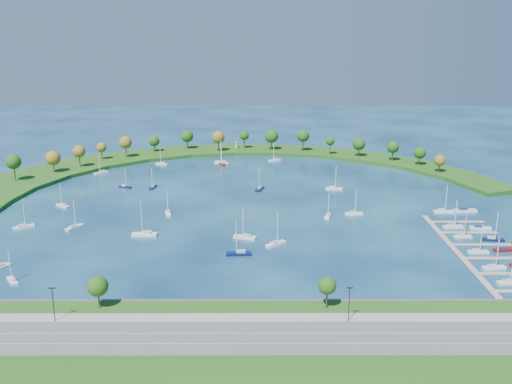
{
  "coord_description": "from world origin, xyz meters",
  "views": [
    {
      "loc": [
        4.6,
        -254.96,
        78.47
      ],
      "look_at": [
        5.0,
        5.0,
        4.0
      ],
      "focal_mm": 40.09,
      "sensor_mm": 36.0,
      "label": 1
    }
  ],
  "objects_px": {
    "moored_boat_0": "(222,163)",
    "dock_system": "(476,251)",
    "moored_boat_20": "(168,213)",
    "docked_boat_0": "(509,281)",
    "docked_boat_4": "(478,251)",
    "moored_boat_1": "(125,186)",
    "moored_boat_12": "(275,160)",
    "moored_boat_6": "(260,188)",
    "docked_boat_8": "(453,226)",
    "docked_boat_6": "(463,236)",
    "harbor_tower": "(236,145)",
    "docked_boat_5": "(504,249)",
    "moored_boat_17": "(334,188)",
    "docked_boat_11": "(465,210)",
    "moored_boat_2": "(24,226)",
    "moored_boat_16": "(145,234)",
    "docked_boat_2": "(494,267)",
    "docked_boat_7": "(493,239)",
    "moored_boat_19": "(162,163)",
    "moored_boat_11": "(239,253)",
    "moored_boat_8": "(153,186)",
    "moored_boat_15": "(245,236)",
    "moored_boat_3": "(63,205)",
    "moored_boat_4": "(354,213)",
    "moored_boat_18": "(74,226)",
    "docked_boat_10": "(443,211)",
    "moored_boat_9": "(222,162)",
    "moored_boat_14": "(12,280)",
    "docked_boat_9": "(480,228)",
    "moored_boat_7": "(328,215)",
    "moored_boat_10": "(276,243)",
    "moored_boat_5": "(101,172)"
  },
  "relations": [
    {
      "from": "docked_boat_10",
      "to": "docked_boat_6",
      "type": "bearing_deg",
      "value": -92.35
    },
    {
      "from": "docked_boat_5",
      "to": "docked_boat_11",
      "type": "bearing_deg",
      "value": 77.86
    },
    {
      "from": "docked_boat_5",
      "to": "harbor_tower",
      "type": "bearing_deg",
      "value": 110.5
    },
    {
      "from": "moored_boat_15",
      "to": "docked_boat_5",
      "type": "xyz_separation_m",
      "value": [
        95.32,
        -13.02,
        -0.32
      ]
    },
    {
      "from": "moored_boat_7",
      "to": "moored_boat_10",
      "type": "bearing_deg",
      "value": 160.6
    },
    {
      "from": "moored_boat_15",
      "to": "docked_boat_9",
      "type": "bearing_deg",
      "value": -156.48
    },
    {
      "from": "moored_boat_12",
      "to": "docked_boat_10",
      "type": "height_order",
      "value": "docked_boat_10"
    },
    {
      "from": "docked_boat_2",
      "to": "docked_boat_7",
      "type": "xyz_separation_m",
      "value": [
        10.5,
        26.86,
        0.01
      ]
    },
    {
      "from": "moored_boat_4",
      "to": "moored_boat_5",
      "type": "xyz_separation_m",
      "value": [
        -130.0,
        74.35,
        -0.0
      ]
    },
    {
      "from": "moored_boat_3",
      "to": "moored_boat_4",
      "type": "bearing_deg",
      "value": -150.59
    },
    {
      "from": "moored_boat_16",
      "to": "docked_boat_0",
      "type": "relative_size",
      "value": 1.31
    },
    {
      "from": "moored_boat_0",
      "to": "dock_system",
      "type": "bearing_deg",
      "value": -167.92
    },
    {
      "from": "moored_boat_0",
      "to": "moored_boat_15",
      "type": "relative_size",
      "value": 0.94
    },
    {
      "from": "moored_boat_11",
      "to": "docked_boat_0",
      "type": "distance_m",
      "value": 90.15
    },
    {
      "from": "moored_boat_6",
      "to": "docked_boat_8",
      "type": "relative_size",
      "value": 0.98
    },
    {
      "from": "moored_boat_16",
      "to": "docked_boat_2",
      "type": "height_order",
      "value": "moored_boat_16"
    },
    {
      "from": "moored_boat_4",
      "to": "docked_boat_10",
      "type": "height_order",
      "value": "docked_boat_10"
    },
    {
      "from": "docked_boat_5",
      "to": "docked_boat_8",
      "type": "distance_m",
      "value": 27.27
    },
    {
      "from": "docked_boat_0",
      "to": "docked_boat_4",
      "type": "height_order",
      "value": "docked_boat_4"
    },
    {
      "from": "moored_boat_16",
      "to": "moored_boat_15",
      "type": "bearing_deg",
      "value": 176.62
    },
    {
      "from": "moored_boat_16",
      "to": "moored_boat_12",
      "type": "bearing_deg",
      "value": -111.91
    },
    {
      "from": "dock_system",
      "to": "moored_boat_3",
      "type": "distance_m",
      "value": 177.52
    },
    {
      "from": "docked_boat_6",
      "to": "harbor_tower",
      "type": "bearing_deg",
      "value": 116.7
    },
    {
      "from": "dock_system",
      "to": "docked_boat_11",
      "type": "height_order",
      "value": "docked_boat_11"
    },
    {
      "from": "moored_boat_19",
      "to": "docked_boat_8",
      "type": "relative_size",
      "value": 0.91
    },
    {
      "from": "dock_system",
      "to": "moored_boat_19",
      "type": "relative_size",
      "value": 7.51
    },
    {
      "from": "dock_system",
      "to": "moored_boat_20",
      "type": "relative_size",
      "value": 7.38
    },
    {
      "from": "harbor_tower",
      "to": "moored_boat_3",
      "type": "height_order",
      "value": "moored_boat_3"
    },
    {
      "from": "moored_boat_19",
      "to": "moored_boat_6",
      "type": "bearing_deg",
      "value": 154.92
    },
    {
      "from": "moored_boat_11",
      "to": "moored_boat_0",
      "type": "bearing_deg",
      "value": -86.9
    },
    {
      "from": "docked_boat_2",
      "to": "moored_boat_9",
      "type": "bearing_deg",
      "value": 115.29
    },
    {
      "from": "moored_boat_2",
      "to": "docked_boat_6",
      "type": "relative_size",
      "value": 1.19
    },
    {
      "from": "harbor_tower",
      "to": "docked_boat_6",
      "type": "distance_m",
      "value": 188.56
    },
    {
      "from": "moored_boat_18",
      "to": "moored_boat_0",
      "type": "bearing_deg",
      "value": 8.32
    },
    {
      "from": "docked_boat_2",
      "to": "docked_boat_9",
      "type": "height_order",
      "value": "docked_boat_2"
    },
    {
      "from": "moored_boat_0",
      "to": "moored_boat_18",
      "type": "relative_size",
      "value": 1.04
    },
    {
      "from": "moored_boat_14",
      "to": "docked_boat_10",
      "type": "height_order",
      "value": "docked_boat_10"
    },
    {
      "from": "moored_boat_19",
      "to": "docked_boat_5",
      "type": "height_order",
      "value": "moored_boat_19"
    },
    {
      "from": "moored_boat_16",
      "to": "docked_boat_9",
      "type": "bearing_deg",
      "value": -175.91
    },
    {
      "from": "docked_boat_0",
      "to": "docked_boat_2",
      "type": "xyz_separation_m",
      "value": [
        -0.01,
        11.63,
        0.02
      ]
    },
    {
      "from": "moored_boat_1",
      "to": "moored_boat_12",
      "type": "relative_size",
      "value": 0.84
    },
    {
      "from": "moored_boat_9",
      "to": "docked_boat_10",
      "type": "xyz_separation_m",
      "value": [
        103.17,
        -95.83,
        -0.05
      ]
    },
    {
      "from": "docked_boat_11",
      "to": "docked_boat_6",
      "type": "bearing_deg",
      "value": -114.46
    },
    {
      "from": "moored_boat_14",
      "to": "moored_boat_11",
      "type": "bearing_deg",
      "value": -108.8
    },
    {
      "from": "moored_boat_15",
      "to": "dock_system",
      "type": "bearing_deg",
      "value": -172.22
    },
    {
      "from": "harbor_tower",
      "to": "moored_boat_17",
      "type": "bearing_deg",
      "value": -61.01
    },
    {
      "from": "moored_boat_1",
      "to": "moored_boat_10",
      "type": "xyz_separation_m",
      "value": [
        74.49,
        -81.02,
        0.08
      ]
    },
    {
      "from": "moored_boat_8",
      "to": "docked_boat_4",
      "type": "relative_size",
      "value": 0.97
    },
    {
      "from": "harbor_tower",
      "to": "docked_boat_6",
      "type": "relative_size",
      "value": 0.42
    },
    {
      "from": "moored_boat_20",
      "to": "docked_boat_7",
      "type": "xyz_separation_m",
      "value": [
        129.68,
        -32.56,
        0.02
      ]
    }
  ]
}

